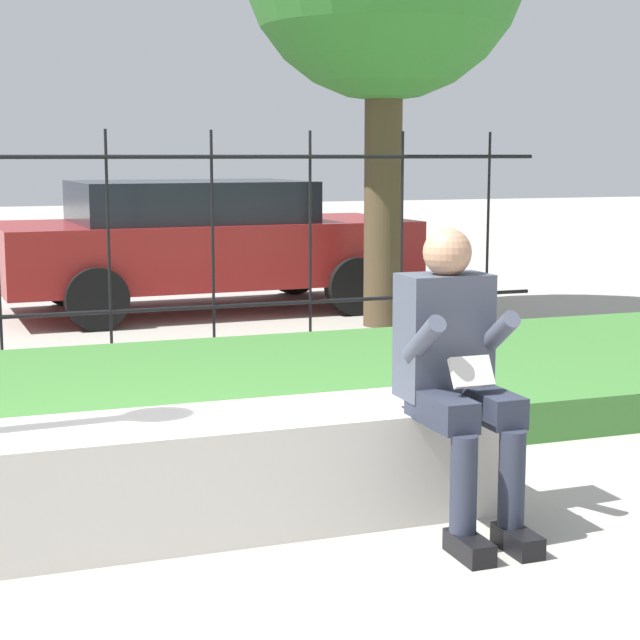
# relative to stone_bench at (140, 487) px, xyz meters

# --- Properties ---
(ground_plane) EXTENTS (60.00, 60.00, 0.00)m
(ground_plane) POSITION_rel_stone_bench_xyz_m (0.12, 0.00, -0.22)
(ground_plane) COLOR #A8A399
(stone_bench) EXTENTS (3.16, 0.58, 0.49)m
(stone_bench) POSITION_rel_stone_bench_xyz_m (0.00, 0.00, 0.00)
(stone_bench) COLOR beige
(stone_bench) RESTS_ON ground_plane
(person_seated_reader) EXTENTS (0.42, 0.73, 1.29)m
(person_seated_reader) POSITION_rel_stone_bench_xyz_m (1.30, -0.33, 0.49)
(person_seated_reader) COLOR black
(person_seated_reader) RESTS_ON ground_plane
(grass_berm) EXTENTS (10.44, 2.71, 0.24)m
(grass_berm) POSITION_rel_stone_bench_xyz_m (0.12, 2.05, -0.10)
(grass_berm) COLOR #3D7533
(grass_berm) RESTS_ON ground_plane
(iron_fence) EXTENTS (8.44, 0.03, 1.80)m
(iron_fence) POSITION_rel_stone_bench_xyz_m (0.12, 4.16, 0.72)
(iron_fence) COLOR black
(iron_fence) RESTS_ON ground_plane
(car_parked_center) EXTENTS (4.22, 2.08, 1.33)m
(car_parked_center) POSITION_rel_stone_bench_xyz_m (1.84, 6.40, 0.49)
(car_parked_center) COLOR maroon
(car_parked_center) RESTS_ON ground_plane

